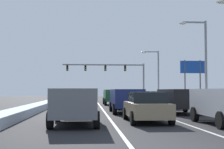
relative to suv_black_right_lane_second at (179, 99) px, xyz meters
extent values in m
plane|color=black|center=(-3.28, 5.48, -1.02)|extent=(123.34, 123.34, 0.00)
cube|color=silver|center=(-1.58, 10.23, -1.01)|extent=(0.14, 52.18, 0.01)
cube|color=silver|center=(-4.98, 10.23, -1.01)|extent=(0.14, 52.18, 0.01)
cube|color=silver|center=(3.72, 10.23, -0.71)|extent=(2.06, 52.18, 0.61)
cube|color=silver|center=(-10.28, 10.23, -0.77)|extent=(1.31, 52.18, 0.49)
cylinder|color=black|center=(-0.75, -5.66, -0.65)|extent=(0.25, 0.74, 0.74)
cylinder|color=black|center=(-0.75, -9.06, -0.65)|extent=(0.25, 0.74, 0.74)
cube|color=black|center=(0.00, 0.01, 0.03)|extent=(1.95, 4.90, 1.25)
cube|color=black|center=(0.00, -2.40, 0.30)|extent=(1.56, 0.06, 0.55)
cube|color=red|center=(-0.78, -2.39, -0.07)|extent=(0.20, 0.08, 0.28)
cube|color=red|center=(0.78, -2.39, -0.07)|extent=(0.20, 0.08, 0.28)
cylinder|color=black|center=(-0.96, 1.71, -0.65)|extent=(0.25, 0.74, 0.74)
cylinder|color=black|center=(0.95, 1.71, -0.65)|extent=(0.25, 0.74, 0.74)
cylinder|color=black|center=(-0.96, -1.69, -0.65)|extent=(0.25, 0.74, 0.74)
cylinder|color=black|center=(0.95, -1.69, -0.65)|extent=(0.25, 0.74, 0.74)
cube|color=maroon|center=(0.23, 6.84, -0.39)|extent=(1.82, 4.50, 0.70)
cube|color=black|center=(0.23, 6.69, 0.22)|extent=(1.64, 2.20, 0.55)
cube|color=red|center=(-0.46, 4.64, -0.27)|extent=(0.24, 0.08, 0.14)
cube|color=red|center=(0.92, 4.64, -0.27)|extent=(0.24, 0.08, 0.14)
cylinder|color=black|center=(-0.66, 8.39, -0.69)|extent=(0.22, 0.66, 0.66)
cylinder|color=black|center=(1.12, 8.39, -0.69)|extent=(0.22, 0.66, 0.66)
cylinder|color=black|center=(-0.66, 5.29, -0.69)|extent=(0.22, 0.66, 0.66)
cylinder|color=black|center=(1.12, 5.29, -0.69)|extent=(0.22, 0.66, 0.66)
cube|color=maroon|center=(-0.10, 12.81, -0.39)|extent=(1.82, 4.50, 0.70)
cube|color=black|center=(-0.10, 12.66, 0.22)|extent=(1.64, 2.20, 0.55)
cube|color=red|center=(-0.79, 10.61, -0.27)|extent=(0.24, 0.08, 0.14)
cube|color=red|center=(0.59, 10.61, -0.27)|extent=(0.24, 0.08, 0.14)
cylinder|color=black|center=(-0.99, 14.36, -0.69)|extent=(0.22, 0.66, 0.66)
cylinder|color=black|center=(0.79, 14.36, -0.69)|extent=(0.22, 0.66, 0.66)
cylinder|color=black|center=(-0.99, 11.26, -0.69)|extent=(0.22, 0.66, 0.66)
cylinder|color=black|center=(0.79, 11.26, -0.69)|extent=(0.22, 0.66, 0.66)
cube|color=#937F60|center=(-3.26, -5.75, -0.39)|extent=(1.82, 4.50, 0.70)
cube|color=black|center=(-3.26, -5.90, 0.22)|extent=(1.64, 2.20, 0.55)
cube|color=red|center=(-3.95, -7.95, -0.27)|extent=(0.24, 0.08, 0.14)
cube|color=red|center=(-2.57, -7.95, -0.27)|extent=(0.24, 0.08, 0.14)
cylinder|color=black|center=(-4.15, -4.20, -0.69)|extent=(0.22, 0.66, 0.66)
cylinder|color=black|center=(-2.37, -4.20, -0.69)|extent=(0.22, 0.66, 0.66)
cylinder|color=black|center=(-4.15, -7.30, -0.69)|extent=(0.22, 0.66, 0.66)
cylinder|color=black|center=(-2.37, -7.30, -0.69)|extent=(0.22, 0.66, 0.66)
cube|color=navy|center=(-3.50, 1.02, 0.03)|extent=(1.95, 4.90, 1.25)
cube|color=black|center=(-3.50, -1.39, 0.30)|extent=(1.56, 0.06, 0.55)
cube|color=red|center=(-4.28, -1.38, -0.07)|extent=(0.20, 0.08, 0.28)
cube|color=red|center=(-2.72, -1.38, -0.07)|extent=(0.20, 0.08, 0.28)
cylinder|color=black|center=(-4.46, 2.72, -0.65)|extent=(0.25, 0.74, 0.74)
cylinder|color=black|center=(-2.55, 2.72, -0.65)|extent=(0.25, 0.74, 0.74)
cylinder|color=black|center=(-4.46, -0.68, -0.65)|extent=(0.25, 0.74, 0.74)
cylinder|color=black|center=(-2.55, -0.68, -0.65)|extent=(0.25, 0.74, 0.74)
cube|color=#38383D|center=(-3.15, 7.16, -0.39)|extent=(1.82, 4.50, 0.70)
cube|color=black|center=(-3.15, 7.01, 0.22)|extent=(1.64, 2.20, 0.55)
cube|color=red|center=(-3.85, 4.96, -0.27)|extent=(0.24, 0.08, 0.14)
cube|color=red|center=(-2.46, 4.96, -0.27)|extent=(0.24, 0.08, 0.14)
cylinder|color=black|center=(-4.04, 8.71, -0.69)|extent=(0.22, 0.66, 0.66)
cylinder|color=black|center=(-2.26, 8.71, -0.69)|extent=(0.22, 0.66, 0.66)
cylinder|color=black|center=(-4.04, 5.61, -0.69)|extent=(0.22, 0.66, 0.66)
cylinder|color=black|center=(-2.26, 5.61, -0.69)|extent=(0.22, 0.66, 0.66)
cube|color=#1E5633|center=(-3.43, 14.15, 0.03)|extent=(1.95, 4.90, 1.25)
cube|color=black|center=(-3.43, 11.74, 0.30)|extent=(1.56, 0.06, 0.55)
cube|color=red|center=(-4.21, 11.75, -0.07)|extent=(0.20, 0.08, 0.28)
cube|color=red|center=(-2.65, 11.75, -0.07)|extent=(0.20, 0.08, 0.28)
cylinder|color=black|center=(-4.38, 15.85, -0.65)|extent=(0.25, 0.74, 0.74)
cylinder|color=black|center=(-2.47, 15.85, -0.65)|extent=(0.25, 0.74, 0.74)
cylinder|color=black|center=(-4.38, 12.45, -0.65)|extent=(0.25, 0.74, 0.74)
cylinder|color=black|center=(-2.47, 12.45, -0.65)|extent=(0.25, 0.74, 0.74)
cube|color=slate|center=(-6.79, -6.79, 0.03)|extent=(1.95, 4.90, 1.25)
cube|color=black|center=(-6.79, -9.20, 0.30)|extent=(1.56, 0.06, 0.55)
cube|color=red|center=(-7.57, -9.19, -0.07)|extent=(0.20, 0.08, 0.28)
cube|color=red|center=(-6.01, -9.19, -0.07)|extent=(0.20, 0.08, 0.28)
cylinder|color=black|center=(-7.74, -5.09, -0.65)|extent=(0.25, 0.74, 0.74)
cylinder|color=black|center=(-5.83, -5.09, -0.65)|extent=(0.25, 0.74, 0.74)
cylinder|color=black|center=(-7.74, -8.49, -0.65)|extent=(0.25, 0.74, 0.74)
cylinder|color=black|center=(-5.83, -8.49, -0.65)|extent=(0.25, 0.74, 0.74)
cube|color=silver|center=(-6.78, -0.73, -0.39)|extent=(1.82, 4.50, 0.70)
cube|color=black|center=(-6.78, -0.88, 0.22)|extent=(1.64, 2.20, 0.55)
cube|color=red|center=(-7.48, -2.93, -0.27)|extent=(0.24, 0.08, 0.14)
cube|color=red|center=(-6.09, -2.93, -0.27)|extent=(0.24, 0.08, 0.14)
cylinder|color=black|center=(-7.67, 0.82, -0.69)|extent=(0.22, 0.66, 0.66)
cylinder|color=black|center=(-5.89, 0.82, -0.69)|extent=(0.22, 0.66, 0.66)
cylinder|color=black|center=(-7.67, -2.28, -0.69)|extent=(0.22, 0.66, 0.66)
cylinder|color=black|center=(-5.89, -2.28, -0.69)|extent=(0.22, 0.66, 0.66)
cube|color=#B7BABF|center=(-6.78, 5.92, -0.39)|extent=(1.82, 4.50, 0.70)
cube|color=black|center=(-6.78, 5.77, 0.22)|extent=(1.64, 2.20, 0.55)
cube|color=red|center=(-7.47, 3.72, -0.27)|extent=(0.24, 0.08, 0.14)
cube|color=red|center=(-6.09, 3.72, -0.27)|extent=(0.24, 0.08, 0.14)
cylinder|color=black|center=(-7.67, 7.47, -0.69)|extent=(0.22, 0.66, 0.66)
cylinder|color=black|center=(-5.89, 7.47, -0.69)|extent=(0.22, 0.66, 0.66)
cylinder|color=black|center=(-7.67, 4.37, -0.69)|extent=(0.22, 0.66, 0.66)
cylinder|color=black|center=(-5.89, 4.37, -0.69)|extent=(0.22, 0.66, 0.66)
cube|color=black|center=(-6.66, 11.62, -0.39)|extent=(1.82, 4.50, 0.70)
cube|color=black|center=(-6.66, 11.47, 0.22)|extent=(1.64, 2.20, 0.55)
cube|color=red|center=(-7.35, 9.42, -0.27)|extent=(0.24, 0.08, 0.14)
cube|color=red|center=(-5.97, 9.42, -0.27)|extent=(0.24, 0.08, 0.14)
cylinder|color=black|center=(-7.55, 13.17, -0.69)|extent=(0.22, 0.66, 0.66)
cylinder|color=black|center=(-5.77, 13.17, -0.69)|extent=(0.22, 0.66, 0.66)
cylinder|color=black|center=(-7.55, 10.07, -0.69)|extent=(0.22, 0.66, 0.66)
cylinder|color=black|center=(-5.77, 10.07, -0.69)|extent=(0.22, 0.66, 0.66)
cylinder|color=slate|center=(3.32, 33.94, 2.08)|extent=(0.28, 0.28, 6.20)
cube|color=slate|center=(-3.61, 33.94, 4.93)|extent=(13.86, 0.20, 0.20)
cube|color=black|center=(0.12, 33.94, 4.36)|extent=(0.34, 0.34, 0.95)
sphere|color=#4C0A0A|center=(0.12, 33.76, 4.64)|extent=(0.22, 0.22, 0.22)
sphere|color=#593F0C|center=(0.12, 33.76, 4.36)|extent=(0.22, 0.22, 0.22)
sphere|color=green|center=(0.12, 33.76, 4.07)|extent=(0.22, 0.22, 0.22)
cube|color=black|center=(-3.28, 33.94, 4.36)|extent=(0.34, 0.34, 0.95)
sphere|color=#4C0A0A|center=(-3.28, 33.76, 4.64)|extent=(0.22, 0.22, 0.22)
sphere|color=#593F0C|center=(-3.28, 33.76, 4.36)|extent=(0.22, 0.22, 0.22)
sphere|color=green|center=(-3.28, 33.76, 4.07)|extent=(0.22, 0.22, 0.22)
cube|color=black|center=(-6.68, 33.94, 4.36)|extent=(0.34, 0.34, 0.95)
sphere|color=#4C0A0A|center=(-6.68, 33.76, 4.64)|extent=(0.22, 0.22, 0.22)
sphere|color=#593F0C|center=(-6.68, 33.76, 4.36)|extent=(0.22, 0.22, 0.22)
sphere|color=green|center=(-6.68, 33.76, 4.07)|extent=(0.22, 0.22, 0.22)
cube|color=black|center=(-9.74, 33.94, 4.36)|extent=(0.34, 0.34, 0.95)
sphere|color=#4C0A0A|center=(-9.74, 33.76, 4.64)|extent=(0.22, 0.22, 0.22)
sphere|color=#593F0C|center=(-9.74, 33.76, 4.36)|extent=(0.22, 0.22, 0.22)
sphere|color=green|center=(-9.74, 33.76, 4.07)|extent=(0.22, 0.22, 0.22)
ellipsoid|color=#EAE5C6|center=(2.44, -1.63, 6.32)|extent=(0.70, 0.36, 0.24)
cylinder|color=gray|center=(4.82, 7.85, 3.05)|extent=(0.22, 0.22, 8.14)
cube|color=gray|center=(3.72, 7.85, 6.97)|extent=(2.20, 0.14, 0.14)
ellipsoid|color=#EAE5C6|center=(2.62, 7.85, 6.87)|extent=(0.70, 0.36, 0.24)
cylinder|color=gray|center=(4.37, 26.83, 2.77)|extent=(0.22, 0.22, 7.56)
cube|color=gray|center=(3.27, 26.83, 6.40)|extent=(2.20, 0.14, 0.14)
ellipsoid|color=#EAE5C6|center=(2.17, 26.83, 6.30)|extent=(0.70, 0.36, 0.24)
cylinder|color=#59595B|center=(6.21, 19.30, 1.73)|extent=(0.16, 0.16, 5.50)
cylinder|color=#59595B|center=(8.21, 19.30, 1.73)|extent=(0.16, 0.16, 5.50)
cube|color=#1947A5|center=(7.21, 19.30, 3.58)|extent=(3.20, 0.12, 1.60)
camera|label=1|loc=(-6.18, -22.24, 0.58)|focal=52.95mm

